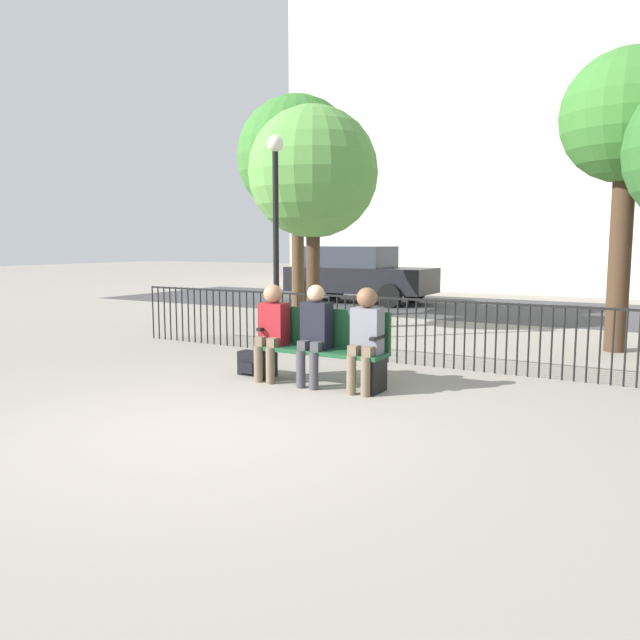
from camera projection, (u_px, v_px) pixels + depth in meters
name	position (u px, v px, depth m)	size (l,w,h in m)	color
ground_plane	(209.00, 429.00, 5.79)	(80.00, 80.00, 0.00)	gray
park_bench	(323.00, 344.00, 7.57)	(1.67, 0.45, 0.92)	#194728
seated_person_0	(272.00, 326.00, 7.77)	(0.34, 0.39, 1.21)	brown
seated_person_1	(315.00, 330.00, 7.46)	(0.34, 0.39, 1.22)	#3D3D42
seated_person_2	(365.00, 333.00, 7.13)	(0.34, 0.39, 1.21)	brown
backpack	(251.00, 363.00, 8.16)	(0.32, 0.23, 0.31)	black
fence_railing	(380.00, 323.00, 9.02)	(9.01, 0.03, 0.95)	black
tree_0	(313.00, 173.00, 12.09)	(2.53, 2.53, 4.35)	#422D1E
tree_2	(297.00, 158.00, 14.01)	(2.72, 2.72, 5.00)	#4C3823
tree_3	(628.00, 121.00, 9.51)	(2.01, 2.01, 4.65)	#422D1E
lamp_post	(276.00, 206.00, 10.61)	(0.28, 0.28, 3.51)	black
street_surface	(511.00, 310.00, 16.11)	(24.00, 6.00, 0.01)	#3D3D3F
parked_car_0	(358.00, 273.00, 17.93)	(4.20, 1.94, 1.62)	black
building_facade	(573.00, 59.00, 21.98)	(20.00, 6.00, 16.34)	beige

